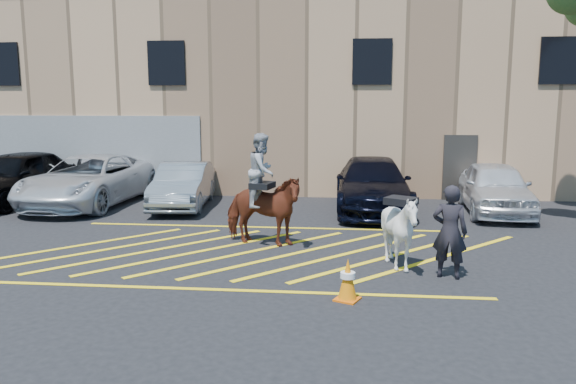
# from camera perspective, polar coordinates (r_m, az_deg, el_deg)

# --- Properties ---
(ground) EXTENTS (90.00, 90.00, 0.00)m
(ground) POSITION_cam_1_polar(r_m,az_deg,el_deg) (12.87, -3.94, -5.80)
(ground) COLOR black
(ground) RESTS_ON ground
(car_black_suv) EXTENTS (2.70, 5.33, 1.74)m
(car_black_suv) POSITION_cam_1_polar(r_m,az_deg,el_deg) (20.37, -25.96, 1.40)
(car_black_suv) COLOR black
(car_black_suv) RESTS_ON ground
(car_white_pickup) EXTENTS (3.04, 5.92, 1.60)m
(car_white_pickup) POSITION_cam_1_polar(r_m,az_deg,el_deg) (19.14, -19.54, 1.13)
(car_white_pickup) COLOR silver
(car_white_pickup) RESTS_ON ground
(car_silver_sedan) EXTENTS (1.86, 4.34, 1.39)m
(car_silver_sedan) POSITION_cam_1_polar(r_m,az_deg,el_deg) (17.98, -10.58, 0.69)
(car_silver_sedan) COLOR gray
(car_silver_sedan) RESTS_ON ground
(car_blue_suv) EXTENTS (2.26, 5.43, 1.57)m
(car_blue_suv) POSITION_cam_1_polar(r_m,az_deg,el_deg) (17.38, 8.56, 0.74)
(car_blue_suv) COLOR black
(car_blue_suv) RESTS_ON ground
(car_white_suv) EXTENTS (2.11, 4.58, 1.52)m
(car_white_suv) POSITION_cam_1_polar(r_m,az_deg,el_deg) (17.89, 20.30, 0.42)
(car_white_suv) COLOR silver
(car_white_suv) RESTS_ON ground
(handler) EXTENTS (0.75, 0.59, 1.80)m
(handler) POSITION_cam_1_polar(r_m,az_deg,el_deg) (11.06, 16.11, -3.89)
(handler) COLOR black
(handler) RESTS_ON ground
(warehouse) EXTENTS (32.42, 10.20, 7.30)m
(warehouse) POSITION_cam_1_polar(r_m,az_deg,el_deg) (24.33, 0.68, 10.06)
(warehouse) COLOR tan
(warehouse) RESTS_ON ground
(hatching_zone) EXTENTS (12.60, 5.12, 0.01)m
(hatching_zone) POSITION_cam_1_polar(r_m,az_deg,el_deg) (12.58, -4.17, -6.13)
(hatching_zone) COLOR yellow
(hatching_zone) RESTS_ON ground
(mounted_bay) EXTENTS (2.14, 1.35, 2.61)m
(mounted_bay) POSITION_cam_1_polar(r_m,az_deg,el_deg) (12.96, -2.61, -0.90)
(mounted_bay) COLOR maroon
(mounted_bay) RESTS_ON ground
(saddled_white) EXTENTS (1.80, 1.85, 1.56)m
(saddled_white) POSITION_cam_1_polar(r_m,az_deg,el_deg) (11.41, 11.31, -3.86)
(saddled_white) COLOR silver
(saddled_white) RESTS_ON ground
(traffic_cone) EXTENTS (0.50, 0.50, 0.73)m
(traffic_cone) POSITION_cam_1_polar(r_m,az_deg,el_deg) (9.64, 6.08, -8.81)
(traffic_cone) COLOR #E75B09
(traffic_cone) RESTS_ON ground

